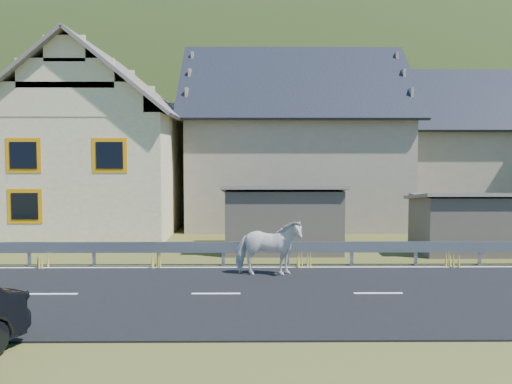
{
  "coord_description": "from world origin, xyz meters",
  "views": [
    {
      "loc": [
        -3.15,
        -13.81,
        3.52
      ],
      "look_at": [
        -2.97,
        4.34,
        2.25
      ],
      "focal_mm": 40.0,
      "sensor_mm": 36.0,
      "label": 1
    }
  ],
  "objects": [
    {
      "name": "ground",
      "position": [
        0.0,
        0.0,
        0.0
      ],
      "size": [
        160.0,
        160.0,
        0.0
      ],
      "primitive_type": "plane",
      "color": "#373E13",
      "rests_on": "ground"
    },
    {
      "name": "road",
      "position": [
        0.0,
        0.0,
        0.02
      ],
      "size": [
        60.0,
        7.0,
        0.04
      ],
      "primitive_type": "cube",
      "color": "black",
      "rests_on": "ground"
    },
    {
      "name": "lane_markings",
      "position": [
        0.0,
        0.0,
        0.04
      ],
      "size": [
        60.0,
        6.6,
        0.01
      ],
      "primitive_type": "cube",
      "color": "silver",
      "rests_on": "road"
    },
    {
      "name": "guardrail",
      "position": [
        -0.0,
        3.68,
        0.56
      ],
      "size": [
        28.1,
        0.09,
        0.75
      ],
      "color": "#93969B",
      "rests_on": "ground"
    },
    {
      "name": "shed_left",
      "position": [
        -2.0,
        6.5,
        1.1
      ],
      "size": [
        4.3,
        3.3,
        2.4
      ],
      "primitive_type": "cube",
      "color": "#64584A",
      "rests_on": "ground"
    },
    {
      "name": "shed_right",
      "position": [
        4.5,
        6.0,
        1.0
      ],
      "size": [
        3.8,
        2.9,
        2.2
      ],
      "primitive_type": "cube",
      "color": "#64584A",
      "rests_on": "ground"
    },
    {
      "name": "house_cream",
      "position": [
        -10.0,
        12.0,
        4.36
      ],
      "size": [
        7.8,
        9.8,
        8.3
      ],
      "color": "beige",
      "rests_on": "ground"
    },
    {
      "name": "house_stone_a",
      "position": [
        -1.0,
        15.0,
        4.63
      ],
      "size": [
        10.8,
        9.8,
        8.9
      ],
      "color": "gray",
      "rests_on": "ground"
    },
    {
      "name": "house_stone_b",
      "position": [
        9.0,
        17.0,
        4.24
      ],
      "size": [
        9.8,
        8.8,
        8.1
      ],
      "color": "gray",
      "rests_on": "ground"
    },
    {
      "name": "mountain",
      "position": [
        5.0,
        180.0,
        -20.0
      ],
      "size": [
        440.0,
        280.0,
        260.0
      ],
      "primitive_type": "ellipsoid",
      "color": "#2E3C15",
      "rests_on": "ground"
    },
    {
      "name": "conifer_patch",
      "position": [
        -55.0,
        110.0,
        6.0
      ],
      "size": [
        76.0,
        50.0,
        28.0
      ],
      "primitive_type": "ellipsoid",
      "color": "black",
      "rests_on": "ground"
    },
    {
      "name": "horse",
      "position": [
        -2.65,
        2.1,
        0.83
      ],
      "size": [
        0.93,
        1.92,
        1.59
      ],
      "primitive_type": "imported",
      "rotation": [
        0.0,
        0.0,
        1.53
      ],
      "color": "silver",
      "rests_on": "road"
    }
  ]
}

